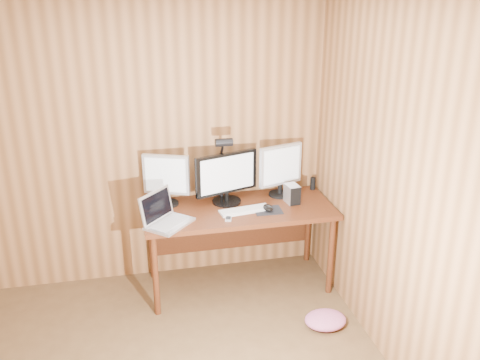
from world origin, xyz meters
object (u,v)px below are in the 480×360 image
object	(u,v)px
monitor_right	(281,169)
hard_drive	(292,194)
keyboard	(245,210)
phone	(228,218)
desk_lamp	(223,159)
monitor_left	(166,178)
speaker	(313,183)
laptop	(164,216)
monitor_center	(227,177)
mouse	(268,208)
desk	(237,217)

from	to	relation	value
monitor_right	hard_drive	world-z (taller)	monitor_right
keyboard	phone	world-z (taller)	keyboard
desk_lamp	monitor_left	bearing A→B (deg)	179.77
monitor_right	speaker	distance (m)	0.40
laptop	speaker	world-z (taller)	laptop
monitor_center	laptop	xyz separation A→B (m)	(-0.56, -0.31, -0.17)
phone	speaker	xyz separation A→B (m)	(0.89, 0.47, 0.05)
hard_drive	mouse	bearing A→B (deg)	-161.54
laptop	desk_lamp	world-z (taller)	desk_lamp
speaker	monitor_left	bearing A→B (deg)	-177.15
monitor_left	desk_lamp	bearing A→B (deg)	16.48
hard_drive	speaker	xyz separation A→B (m)	(0.28, 0.25, -0.02)
keyboard	speaker	distance (m)	0.80
desk	hard_drive	bearing A→B (deg)	-7.65
monitor_center	desk_lamp	bearing A→B (deg)	117.18
speaker	keyboard	bearing A→B (deg)	-154.35
monitor_right	phone	xyz separation A→B (m)	(-0.55, -0.39, -0.25)
desk	laptop	world-z (taller)	laptop
desk	keyboard	xyz separation A→B (m)	(0.04, -0.15, 0.13)
laptop	speaker	size ratio (longest dim) A/B	3.88
laptop	hard_drive	xyz separation A→B (m)	(1.11, 0.18, 0.02)
monitor_right	mouse	bearing A→B (deg)	-139.50
keyboard	desk_lamp	bearing A→B (deg)	111.10
keyboard	phone	xyz separation A→B (m)	(-0.17, -0.12, -0.00)
desk	phone	xyz separation A→B (m)	(-0.13, -0.28, 0.13)
monitor_left	speaker	size ratio (longest dim) A/B	3.83
monitor_center	desk	bearing A→B (deg)	-56.38
hard_drive	phone	bearing A→B (deg)	-168.10
monitor_left	speaker	distance (m)	1.35
monitor_right	hard_drive	xyz separation A→B (m)	(0.06, -0.18, -0.17)
keyboard	mouse	world-z (taller)	mouse
monitor_right	laptop	bearing A→B (deg)	-178.01
monitor_center	phone	xyz separation A→B (m)	(-0.05, -0.34, -0.23)
monitor_left	desk_lamp	size ratio (longest dim) A/B	0.71
laptop	keyboard	distance (m)	0.68
monitor_center	desk_lamp	size ratio (longest dim) A/B	0.89
keyboard	desk_lamp	world-z (taller)	desk_lamp
desk	laptop	distance (m)	0.71
monitor_left	monitor_center	bearing A→B (deg)	13.78
monitor_center	speaker	world-z (taller)	monitor_center
keyboard	desk_lamp	size ratio (longest dim) A/B	0.71
mouse	hard_drive	world-z (taller)	hard_drive
monitor_left	phone	bearing A→B (deg)	-20.68
monitor_left	monitor_right	size ratio (longest dim) A/B	0.95
keyboard	speaker	xyz separation A→B (m)	(0.72, 0.35, 0.05)
hard_drive	speaker	distance (m)	0.38
monitor_left	mouse	size ratio (longest dim) A/B	3.73
monitor_left	hard_drive	distance (m)	1.08
monitor_right	keyboard	distance (m)	0.53
monitor_left	hard_drive	xyz separation A→B (m)	(1.06, -0.19, -0.16)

